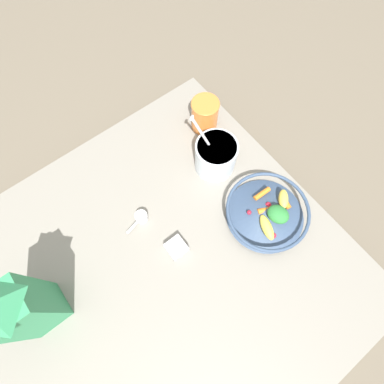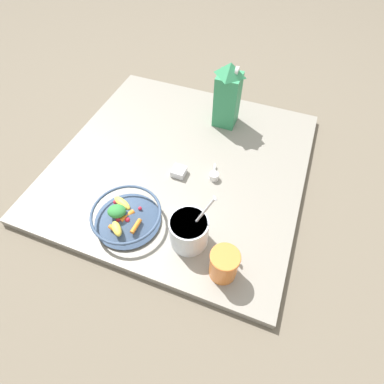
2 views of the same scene
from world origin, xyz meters
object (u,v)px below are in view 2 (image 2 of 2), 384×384
yogurt_tub (189,230)px  fruit_bowl (126,216)px  drinking_cup (224,264)px  milk_carton (228,95)px  spice_jar (179,172)px

yogurt_tub → fruit_bowl: bearing=92.4°
drinking_cup → yogurt_tub: bearing=63.8°
fruit_bowl → milk_carton: milk_carton is taller
milk_carton → spice_jar: (-0.36, 0.08, -0.13)m
fruit_bowl → drinking_cup: bearing=-99.1°
fruit_bowl → spice_jar: bearing=-17.3°
milk_carton → drinking_cup: bearing=-163.5°
fruit_bowl → milk_carton: (0.63, -0.16, 0.11)m
fruit_bowl → drinking_cup: size_ratio=2.08×
milk_carton → drinking_cup: size_ratio=2.49×
fruit_bowl → spice_jar: 0.28m
fruit_bowl → milk_carton: bearing=-14.1°
yogurt_tub → spice_jar: yogurt_tub is taller
fruit_bowl → drinking_cup: (-0.06, -0.36, 0.02)m
spice_jar → yogurt_tub: bearing=-150.9°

